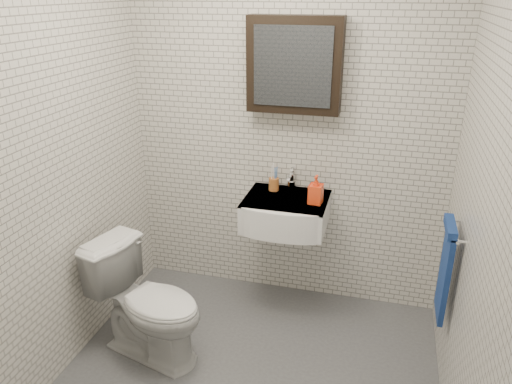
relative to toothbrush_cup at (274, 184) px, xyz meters
The scene contains 9 objects.
ground 1.26m from the toothbrush_cup, 85.83° to the right, with size 2.20×2.00×0.01m, color #4B4D52.
room_shell 1.06m from the toothbrush_cup, 85.83° to the right, with size 2.22×2.02×2.51m.
washbasin 0.24m from the toothbrush_cup, 53.78° to the right, with size 0.55×0.50×0.20m.
faucet 0.12m from the toothbrush_cup, 19.03° to the left, with size 0.06×0.20×0.15m.
mirror_cabinet 0.81m from the toothbrush_cup, 17.33° to the left, with size 0.60×0.15×0.60m.
towel_rail 1.25m from the toothbrush_cup, 25.99° to the right, with size 0.09×0.30×0.58m.
toothbrush_cup is the anchor object (origin of this frame).
soap_bottle 0.35m from the toothbrush_cup, 25.48° to the right, with size 0.09×0.09×0.19m, color orange.
toilet 1.14m from the toothbrush_cup, 124.97° to the right, with size 0.41×0.72×0.74m, color white.
Camera 1 is at (0.65, -2.24, 2.16)m, focal length 35.00 mm.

